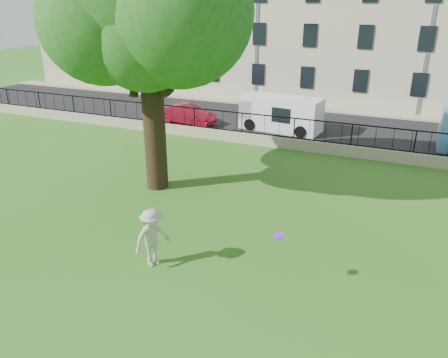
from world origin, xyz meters
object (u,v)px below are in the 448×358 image
at_px(man, 152,238).
at_px(frisbee, 279,235).
at_px(white_van, 281,114).
at_px(red_sedan, 187,114).

height_order(man, frisbee, man).
bearing_deg(white_van, frisbee, -67.33).
height_order(red_sedan, white_van, white_van).
bearing_deg(red_sedan, white_van, -74.76).
bearing_deg(man, frisbee, -57.26).
xyz_separation_m(frisbee, white_van, (-4.61, 15.63, -0.56)).
distance_m(man, red_sedan, 16.60).
xyz_separation_m(red_sedan, white_van, (6.02, 1.00, 0.40)).
bearing_deg(red_sedan, frisbee, -138.21).
bearing_deg(red_sedan, man, -149.64).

